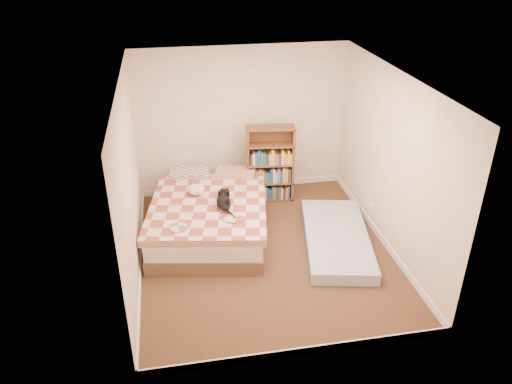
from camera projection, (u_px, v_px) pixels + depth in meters
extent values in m
cube|color=#42291C|center=(265.00, 251.00, 7.14)|extent=(3.50, 4.00, 0.01)
cube|color=white|center=(267.00, 79.00, 5.97)|extent=(3.50, 4.00, 0.01)
cube|color=beige|center=(242.00, 121.00, 8.29)|extent=(3.50, 0.01, 2.50)
cube|color=beige|center=(307.00, 261.00, 4.82)|extent=(3.50, 0.01, 2.50)
cube|color=beige|center=(130.00, 183.00, 6.28)|extent=(0.01, 4.00, 2.50)
cube|color=beige|center=(391.00, 163.00, 6.83)|extent=(0.01, 4.00, 2.50)
cube|color=white|center=(243.00, 186.00, 8.85)|extent=(3.50, 0.02, 0.10)
cube|color=white|center=(301.00, 351.00, 5.39)|extent=(3.50, 0.02, 0.10)
cube|color=white|center=(141.00, 261.00, 6.84)|extent=(0.02, 4.00, 0.10)
cube|color=white|center=(380.00, 236.00, 7.40)|extent=(0.02, 4.00, 0.10)
cube|color=white|center=(371.00, 208.00, 7.62)|extent=(0.03, 0.09, 0.13)
cube|color=brown|center=(210.00, 225.00, 7.58)|extent=(1.96, 2.52, 0.20)
cube|color=silver|center=(209.00, 213.00, 7.48)|extent=(1.92, 2.47, 0.23)
cube|color=#A1493B|center=(209.00, 203.00, 7.40)|extent=(1.97, 2.13, 0.11)
cube|color=#6E665D|center=(180.00, 178.00, 8.06)|extent=(0.69, 0.50, 0.17)
cube|color=#A1493B|center=(226.00, 174.00, 8.18)|extent=(0.69, 0.50, 0.17)
cube|color=brown|center=(248.00, 166.00, 8.17)|extent=(0.07, 0.26, 1.30)
cube|color=brown|center=(292.00, 162.00, 8.28)|extent=(0.07, 0.26, 1.30)
cube|color=brown|center=(269.00, 161.00, 8.33)|extent=(0.78, 0.12, 1.30)
cube|color=brown|center=(270.00, 197.00, 8.52)|extent=(0.81, 0.36, 0.03)
cube|color=brown|center=(270.00, 163.00, 8.22)|extent=(0.81, 0.36, 0.03)
cube|color=brown|center=(271.00, 128.00, 7.93)|extent=(0.81, 0.36, 0.03)
cube|color=#718EBD|center=(336.00, 238.00, 7.27)|extent=(1.27, 2.12, 0.18)
ellipsoid|color=black|center=(224.00, 202.00, 7.15)|extent=(0.27, 0.47, 0.15)
sphere|color=black|center=(222.00, 193.00, 7.35)|extent=(0.16, 0.16, 0.14)
cone|color=black|center=(218.00, 189.00, 7.35)|extent=(0.05, 0.05, 0.05)
cone|color=black|center=(224.00, 188.00, 7.37)|extent=(0.05, 0.05, 0.05)
cylinder|color=black|center=(235.00, 214.00, 6.93)|extent=(0.08, 0.26, 0.05)
ellipsoid|color=white|center=(196.00, 189.00, 7.50)|extent=(0.34, 0.35, 0.13)
sphere|color=white|center=(202.00, 191.00, 7.43)|extent=(0.14, 0.14, 0.11)
sphere|color=white|center=(205.00, 192.00, 7.42)|extent=(0.06, 0.06, 0.05)
sphere|color=white|center=(189.00, 189.00, 7.54)|extent=(0.08, 0.08, 0.06)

